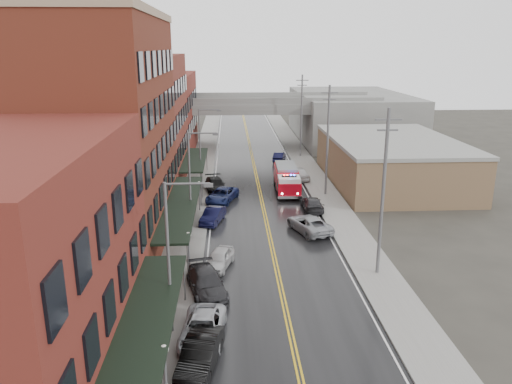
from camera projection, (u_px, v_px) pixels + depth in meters
name	position (u px, v px, depth m)	size (l,w,h in m)	color
road	(264.00, 210.00, 50.15)	(11.00, 160.00, 0.02)	black
sidewalk_left	(191.00, 211.00, 49.75)	(3.00, 160.00, 0.15)	slate
sidewalk_right	(336.00, 208.00, 50.50)	(3.00, 160.00, 0.15)	slate
curb_left	(207.00, 211.00, 49.84)	(0.30, 160.00, 0.15)	gray
curb_right	(319.00, 209.00, 50.42)	(0.30, 160.00, 0.15)	gray
brick_building_a	(14.00, 270.00, 22.86)	(9.00, 18.00, 12.00)	maroon
brick_building_b	(106.00, 135.00, 40.23)	(9.00, 20.00, 18.00)	#581F17
brick_building_c	(143.00, 122.00, 57.42)	(9.00, 15.00, 15.00)	maroon
brick_building_far	(163.00, 115.00, 74.61)	(9.00, 20.00, 12.00)	maroon
tan_building	(391.00, 162.00, 59.86)	(14.00, 22.00, 5.00)	brown
right_far_block	(350.00, 116.00, 88.29)	(18.00, 30.00, 8.00)	slate
awning_0	(146.00, 324.00, 24.01)	(2.60, 16.00, 3.09)	black
awning_1	(181.00, 205.00, 42.21)	(2.60, 18.00, 3.09)	black
awning_2	(195.00, 160.00, 58.99)	(2.60, 13.00, 3.09)	black
globe_lamp_0	(165.00, 361.00, 22.34)	(0.44, 0.44, 3.12)	#59595B
globe_lamp_1	(188.00, 243.00, 35.75)	(0.44, 0.44, 3.12)	#59595B
globe_lamp_2	(199.00, 189.00, 49.17)	(0.44, 0.44, 3.12)	#59595B
street_lamp_0	(173.00, 249.00, 27.27)	(2.64, 0.22, 9.00)	#59595B
street_lamp_1	(193.00, 176.00, 42.61)	(2.64, 0.22, 9.00)	#59595B
street_lamp_2	(202.00, 142.00, 57.94)	(2.64, 0.22, 9.00)	#59595B
utility_pole_0	(383.00, 191.00, 34.37)	(1.80, 0.24, 12.00)	#59595B
utility_pole_1	(328.00, 139.00, 53.54)	(1.80, 0.24, 12.00)	#59595B
utility_pole_2	(301.00, 115.00, 72.71)	(1.80, 0.24, 12.00)	#59595B
overpass	(250.00, 111.00, 79.14)	(40.00, 10.00, 7.50)	slate
fire_truck	(287.00, 179.00, 56.13)	(3.28, 7.84, 2.84)	red
parked_car_left_1	(200.00, 354.00, 25.43)	(1.64, 4.71, 1.55)	black
parked_car_left_2	(203.00, 328.00, 27.89)	(2.31, 5.01, 1.39)	#AFB2B8
parked_car_left_3	(207.00, 283.00, 33.04)	(2.15, 5.29, 1.54)	#242426
parked_car_left_4	(219.00, 259.00, 37.09)	(1.61, 4.00, 1.36)	#B8B8B8
parked_car_left_5	(213.00, 216.00, 46.49)	(1.48, 4.24, 1.40)	black
parked_car_left_6	(222.00, 195.00, 52.80)	(2.39, 5.18, 1.44)	#121B45
parked_car_left_7	(216.00, 185.00, 56.51)	(2.12, 5.20, 1.51)	black
parked_car_right_0	(309.00, 224.00, 44.19)	(2.45, 5.31, 1.48)	#929499
parked_car_right_1	(312.00, 204.00, 50.02)	(1.89, 4.64, 1.35)	#262629
parked_car_right_2	(298.00, 173.00, 61.49)	(1.93, 4.81, 1.64)	silver
parked_car_right_3	(279.00, 157.00, 71.43)	(1.42, 4.07, 1.34)	black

